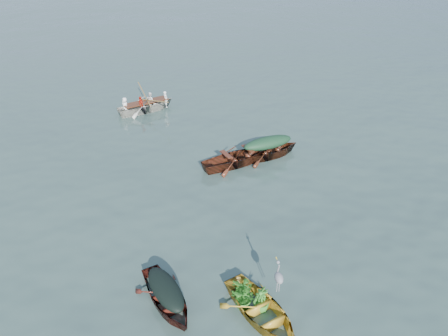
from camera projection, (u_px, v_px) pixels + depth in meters
The scene contains 13 objects.
ground at pixel (257, 224), 14.85m from camera, with size 140.00×140.00×0.00m, color #3A514A.
yellow_dinghy at pixel (261, 318), 11.37m from camera, with size 1.45×3.35×0.91m, color gold.
dark_covered_boat at pixel (167, 304), 11.78m from camera, with size 1.23×3.31×0.80m, color #551D14.
green_tarp_boat at pixel (267, 157), 19.00m from camera, with size 1.30×4.16×0.96m, color #471A10.
open_wooden_boat at pixel (237, 164), 18.44m from camera, with size 1.36×4.37×1.02m, color #5E2517.
rowed_boat at pixel (147, 111), 23.50m from camera, with size 1.31×4.37×1.04m, color beige.
dark_tarp_cover at pixel (166, 288), 11.49m from camera, with size 0.68×1.82×0.40m, color black.
green_tarp_cover at pixel (268, 142), 18.63m from camera, with size 0.71×2.29×0.52m, color #183C20.
thwart_benches at pixel (237, 153), 18.18m from camera, with size 0.82×2.18×0.04m, color #491E11, non-canonical shape.
heron at pixel (278, 282), 11.21m from camera, with size 0.28×0.40×0.92m, color gray, non-canonical shape.
dinghy_weeds at pixel (250, 283), 11.40m from camera, with size 0.70×0.90×0.60m, color #39751E.
rowers at pixel (145, 96), 23.05m from camera, with size 1.18×3.06×0.76m, color white.
oars at pixel (146, 102), 23.22m from camera, with size 2.60×0.60×0.06m, color olive, non-canonical shape.
Camera 1 is at (-3.03, -11.59, 9.05)m, focal length 35.00 mm.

